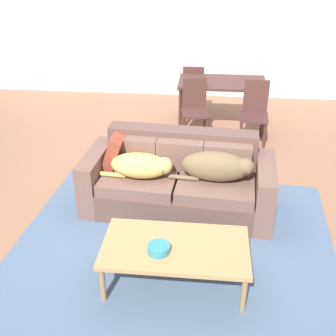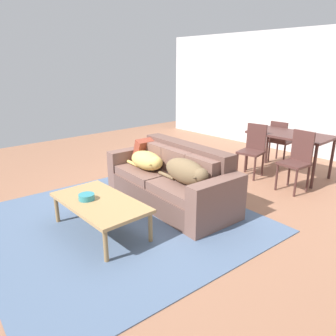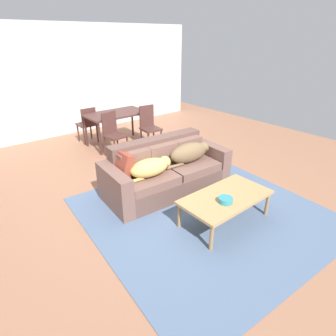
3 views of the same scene
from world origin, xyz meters
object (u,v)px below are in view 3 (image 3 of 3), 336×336
(couch, at_px, (165,172))
(dining_chair_far_left, at_px, (88,123))
(dining_chair_near_right, at_px, (149,125))
(throw_pillow_by_left_arm, at_px, (122,166))
(dining_chair_near_left, at_px, (113,132))
(bowl_on_coffee_table, at_px, (225,200))
(dining_table, at_px, (117,116))
(dog_on_left_cushion, at_px, (151,167))
(dog_on_right_cushion, at_px, (190,152))
(coffee_table, at_px, (226,198))

(couch, xyz_separation_m, dining_chair_far_left, (0.02, 3.00, 0.16))
(couch, bearing_deg, dining_chair_near_right, 65.58)
(throw_pillow_by_left_arm, distance_m, dining_chair_near_left, 1.99)
(bowl_on_coffee_table, height_order, dining_table, dining_table)
(dining_table, height_order, dining_chair_far_left, dining_chair_far_left)
(dog_on_left_cushion, bearing_deg, dining_table, 74.87)
(dog_on_right_cushion, relative_size, coffee_table, 0.71)
(throw_pillow_by_left_arm, bearing_deg, bowl_on_coffee_table, -64.74)
(bowl_on_coffee_table, bearing_deg, dining_chair_near_left, 87.16)
(dog_on_right_cushion, distance_m, throw_pillow_by_left_arm, 1.20)
(bowl_on_coffee_table, height_order, dining_chair_near_right, dining_chair_near_right)
(coffee_table, xyz_separation_m, dining_chair_near_left, (0.03, 3.15, 0.15))
(dog_on_right_cushion, xyz_separation_m, coffee_table, (-0.36, -1.11, -0.24))
(bowl_on_coffee_table, xyz_separation_m, dining_chair_near_right, (1.04, 3.15, 0.09))
(dining_chair_far_left, bearing_deg, couch, 88.78)
(dining_chair_near_left, bearing_deg, dining_chair_near_right, -14.82)
(couch, distance_m, throw_pillow_by_left_arm, 0.81)
(coffee_table, distance_m, dining_chair_near_right, 3.19)
(dining_chair_near_right, bearing_deg, dining_table, 132.90)
(dog_on_right_cushion, distance_m, dining_chair_near_left, 2.07)
(dining_chair_near_right, bearing_deg, dog_on_left_cushion, -119.59)
(couch, bearing_deg, dining_chair_near_left, 91.18)
(coffee_table, relative_size, dining_chair_near_left, 1.36)
(throw_pillow_by_left_arm, height_order, dining_chair_near_right, dining_chair_near_right)
(bowl_on_coffee_table, height_order, dining_chair_far_left, dining_chair_far_left)
(couch, height_order, dining_chair_near_left, dining_chair_near_left)
(bowl_on_coffee_table, distance_m, dining_chair_near_left, 3.25)
(dog_on_left_cushion, height_order, dining_chair_near_right, dining_chair_near_right)
(throw_pillow_by_left_arm, xyz_separation_m, coffee_table, (0.82, -1.35, -0.25))
(couch, relative_size, coffee_table, 1.69)
(couch, height_order, dining_table, couch)
(coffee_table, bearing_deg, dining_table, 83.28)
(dining_chair_near_right, relative_size, dining_chair_far_left, 1.12)
(dog_on_left_cushion, xyz_separation_m, dining_chair_near_left, (0.49, 2.04, -0.06))
(dining_chair_near_right, height_order, dining_chair_far_left, dining_chair_near_right)
(coffee_table, relative_size, dining_chair_far_left, 1.48)
(bowl_on_coffee_table, bearing_deg, dining_table, 81.47)
(throw_pillow_by_left_arm, relative_size, dining_chair_near_right, 0.41)
(dog_on_right_cushion, xyz_separation_m, throw_pillow_by_left_arm, (-1.17, 0.24, 0.01))
(dog_on_left_cushion, relative_size, coffee_table, 0.63)
(dog_on_left_cushion, bearing_deg, dog_on_right_cushion, 4.43)
(couch, distance_m, coffee_table, 1.25)
(coffee_table, relative_size, bowl_on_coffee_table, 6.73)
(dog_on_left_cushion, distance_m, dining_chair_near_right, 2.38)
(dog_on_left_cushion, distance_m, bowl_on_coffee_table, 1.25)
(bowl_on_coffee_table, distance_m, dining_chair_far_left, 4.34)
(couch, xyz_separation_m, bowl_on_coffee_table, (-0.07, -1.34, 0.11))
(throw_pillow_by_left_arm, bearing_deg, couch, -8.10)
(dining_chair_far_left, bearing_deg, coffee_table, 89.79)
(dog_on_right_cushion, distance_m, coffee_table, 1.19)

